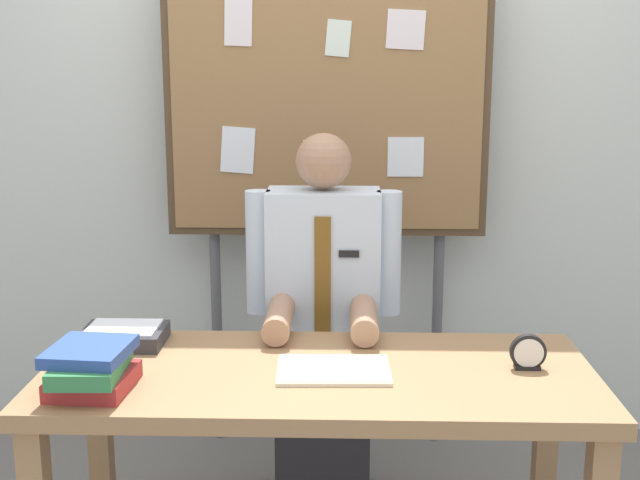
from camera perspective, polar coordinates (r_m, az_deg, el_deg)
back_wall at (r=3.54m, az=0.53°, el=7.88°), size 6.40×0.08×2.70m
desk at (r=2.47m, az=-0.13°, el=-11.04°), size 1.62×0.69×0.74m
person at (r=3.01m, az=0.23°, el=-6.75°), size 0.55×0.56×1.38m
bulletin_board at (r=3.33m, az=0.46°, el=9.60°), size 1.30×0.09×2.06m
book_stack at (r=2.35m, az=-15.55°, el=-8.56°), size 0.23×0.27×0.13m
open_notebook at (r=2.41m, az=0.95°, el=-9.01°), size 0.33×0.24×0.01m
desk_clock at (r=2.50m, az=14.20°, el=-7.64°), size 0.11×0.04×0.11m
paper_tray at (r=2.71m, az=-13.45°, el=-6.45°), size 0.26×0.20×0.06m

